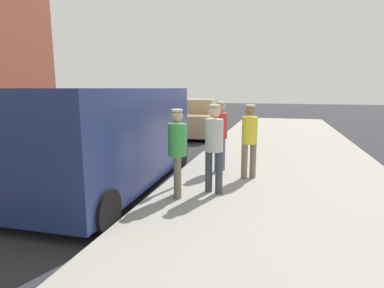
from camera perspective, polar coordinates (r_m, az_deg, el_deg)
The scene contains 10 objects.
ground_plane at distance 6.97m, azimuth -13.71°, elevation -8.12°, with size 80.00×80.00×0.00m, color #2D2D33.
sidewalk_slab at distance 6.11m, azimuth 16.77°, elevation -10.14°, with size 5.00×32.00×0.15m, color #9E998E.
parking_meter_near at distance 6.30m, azimuth -2.63°, elevation 1.30°, with size 0.14×0.18×1.52m.
parking_meter_far at distance 11.02m, azimuth 5.35°, elevation 5.07°, with size 0.14×0.18×1.52m.
pedestrian_in_green at distance 5.71m, azimuth -2.70°, elevation -0.66°, with size 0.34×0.35×1.63m.
pedestrian_in_yellow at distance 7.01m, azimuth 10.45°, elevation 1.30°, with size 0.34×0.34×1.65m.
pedestrian_in_gray at distance 5.92m, azimuth 4.07°, elevation 0.18°, with size 0.35×0.34×1.70m.
pedestrian_in_red at distance 7.54m, azimuth 5.18°, elevation 2.22°, with size 0.34×0.34×1.68m.
parked_van at distance 6.90m, azimuth -14.59°, elevation 1.54°, with size 2.26×5.26×2.15m.
parked_sedan_ahead at distance 14.50m, azimuth 0.99°, elevation 4.62°, with size 2.09×4.47×1.65m.
Camera 1 is at (3.30, -5.75, 2.15)m, focal length 29.19 mm.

